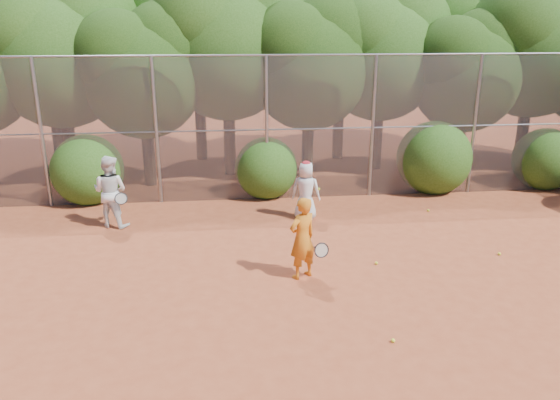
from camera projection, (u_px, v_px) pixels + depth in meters
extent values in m
plane|color=#9C4123|center=(348.00, 296.00, 10.13)|extent=(80.00, 80.00, 0.00)
cylinder|color=gray|center=(42.00, 134.00, 14.47)|extent=(0.09, 0.09, 4.00)
cylinder|color=gray|center=(156.00, 132.00, 14.77)|extent=(0.09, 0.09, 4.00)
cylinder|color=gray|center=(267.00, 130.00, 15.07)|extent=(0.09, 0.09, 4.00)
cylinder|color=gray|center=(373.00, 128.00, 15.37)|extent=(0.09, 0.09, 4.00)
cylinder|color=gray|center=(475.00, 126.00, 15.67)|extent=(0.09, 0.09, 4.00)
cylinder|color=gray|center=(303.00, 55.00, 14.54)|extent=(20.00, 0.05, 0.05)
cylinder|color=gray|center=(302.00, 129.00, 15.17)|extent=(20.00, 0.04, 0.04)
cube|color=slate|center=(302.00, 129.00, 15.17)|extent=(20.00, 0.02, 4.00)
cylinder|color=black|center=(70.00, 142.00, 17.07)|extent=(0.38, 0.38, 2.52)
sphere|color=#234A12|center=(59.00, 61.00, 16.29)|extent=(4.03, 4.03, 4.03)
sphere|color=#234A12|center=(87.00, 25.00, 16.44)|extent=(3.23, 3.23, 3.23)
sphere|color=#234A12|center=(28.00, 33.00, 15.68)|extent=(3.02, 3.02, 3.02)
cylinder|color=black|center=(148.00, 150.00, 16.71)|extent=(0.36, 0.36, 2.17)
sphere|color=black|center=(143.00, 80.00, 16.04)|extent=(3.47, 3.47, 3.47)
sphere|color=black|center=(166.00, 49.00, 16.17)|extent=(2.78, 2.78, 2.78)
sphere|color=black|center=(118.00, 56.00, 15.52)|extent=(2.60, 2.60, 2.60)
cylinder|color=black|center=(229.00, 134.00, 17.83)|extent=(0.39, 0.39, 2.66)
sphere|color=#234A12|center=(227.00, 52.00, 17.01)|extent=(4.26, 4.26, 4.26)
sphere|color=#234A12|center=(253.00, 16.00, 17.16)|extent=(3.40, 3.40, 3.40)
sphere|color=#234A12|center=(201.00, 23.00, 16.37)|extent=(3.19, 3.19, 3.19)
cylinder|color=black|center=(308.00, 142.00, 17.57)|extent=(0.37, 0.37, 2.27)
sphere|color=black|center=(309.00, 72.00, 16.87)|extent=(3.64, 3.64, 3.64)
sphere|color=black|center=(331.00, 40.00, 17.00)|extent=(2.91, 2.91, 2.91)
sphere|color=black|center=(290.00, 48.00, 16.32)|extent=(2.73, 2.73, 2.73)
cylinder|color=black|center=(377.00, 133.00, 18.55)|extent=(0.38, 0.38, 2.45)
sphere|color=#234A12|center=(381.00, 61.00, 17.79)|extent=(3.92, 3.92, 3.92)
sphere|color=#234A12|center=(402.00, 29.00, 17.94)|extent=(3.14, 3.14, 3.14)
sphere|color=#234A12|center=(364.00, 36.00, 17.20)|extent=(2.94, 2.94, 2.94)
cylinder|color=black|center=(459.00, 143.00, 17.91)|extent=(0.36, 0.36, 2.10)
sphere|color=black|center=(466.00, 79.00, 17.26)|extent=(3.36, 3.36, 3.36)
sphere|color=black|center=(484.00, 51.00, 17.38)|extent=(2.69, 2.69, 2.69)
sphere|color=black|center=(453.00, 58.00, 16.75)|extent=(2.52, 2.52, 2.52)
cylinder|color=black|center=(523.00, 130.00, 18.65)|extent=(0.39, 0.39, 2.59)
sphere|color=#234A12|center=(533.00, 54.00, 17.85)|extent=(4.14, 4.14, 4.14)
sphere|color=#234A12|center=(555.00, 20.00, 18.00)|extent=(3.32, 3.32, 3.32)
sphere|color=#234A12|center=(521.00, 27.00, 17.23)|extent=(3.11, 3.11, 3.11)
cylinder|color=black|center=(57.00, 127.00, 19.12)|extent=(0.39, 0.39, 2.62)
sphere|color=#234A12|center=(47.00, 51.00, 18.31)|extent=(4.20, 4.20, 4.20)
sphere|color=#234A12|center=(72.00, 18.00, 18.47)|extent=(3.36, 3.36, 3.36)
sphere|color=#234A12|center=(17.00, 25.00, 17.68)|extent=(3.15, 3.15, 3.15)
cylinder|color=black|center=(201.00, 121.00, 19.78)|extent=(0.40, 0.40, 2.80)
sphere|color=#234A12|center=(197.00, 42.00, 18.92)|extent=(4.48, 4.48, 4.48)
sphere|color=#234A12|center=(222.00, 9.00, 19.08)|extent=(3.58, 3.58, 3.58)
sphere|color=#234A12|center=(172.00, 15.00, 18.24)|extent=(3.36, 3.36, 3.36)
cylinder|color=black|center=(338.00, 124.00, 19.95)|extent=(0.38, 0.38, 2.52)
sphere|color=#234A12|center=(341.00, 55.00, 19.17)|extent=(4.03, 4.03, 4.03)
sphere|color=#234A12|center=(361.00, 24.00, 19.32)|extent=(3.23, 3.23, 3.23)
sphere|color=#234A12|center=(323.00, 31.00, 18.56)|extent=(3.02, 3.02, 3.02)
cylinder|color=black|center=(450.00, 116.00, 20.93)|extent=(0.40, 0.40, 2.73)
sphere|color=#234A12|center=(457.00, 44.00, 20.09)|extent=(4.37, 4.37, 4.37)
sphere|color=#234A12|center=(478.00, 13.00, 20.25)|extent=(3.49, 3.49, 3.49)
sphere|color=#234A12|center=(443.00, 19.00, 19.43)|extent=(3.28, 3.28, 3.28)
sphere|color=#234A12|center=(87.00, 167.00, 15.17)|extent=(2.00, 2.00, 2.00)
sphere|color=#234A12|center=(266.00, 165.00, 15.70)|extent=(1.80, 1.80, 1.80)
sphere|color=#234A12|center=(434.00, 154.00, 16.14)|extent=(2.20, 2.20, 2.20)
sphere|color=#234A12|center=(545.00, 156.00, 16.53)|extent=(1.90, 1.90, 1.90)
imported|color=orange|center=(302.00, 238.00, 10.64)|extent=(0.73, 0.65, 1.67)
torus|color=black|center=(322.00, 250.00, 10.54)|extent=(0.32, 0.15, 0.30)
cylinder|color=black|center=(317.00, 248.00, 10.75)|extent=(0.09, 0.28, 0.09)
imported|color=silver|center=(306.00, 191.00, 13.88)|extent=(0.84, 0.67, 1.51)
ellipsoid|color=red|center=(306.00, 163.00, 13.66)|extent=(0.22, 0.22, 0.13)
sphere|color=yellow|center=(319.00, 189.00, 13.69)|extent=(0.07, 0.07, 0.07)
imported|color=white|center=(110.00, 191.00, 13.33)|extent=(1.05, 0.94, 1.79)
torus|color=black|center=(121.00, 199.00, 13.11)|extent=(0.33, 0.21, 0.28)
cylinder|color=black|center=(121.00, 200.00, 13.32)|extent=(0.07, 0.26, 0.16)
sphere|color=yellow|center=(499.00, 254.00, 11.89)|extent=(0.07, 0.07, 0.07)
sphere|color=yellow|center=(393.00, 341.00, 8.67)|extent=(0.07, 0.07, 0.07)
sphere|color=yellow|center=(376.00, 263.00, 11.44)|extent=(0.07, 0.07, 0.07)
sphere|color=yellow|center=(428.00, 210.00, 14.60)|extent=(0.07, 0.07, 0.07)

